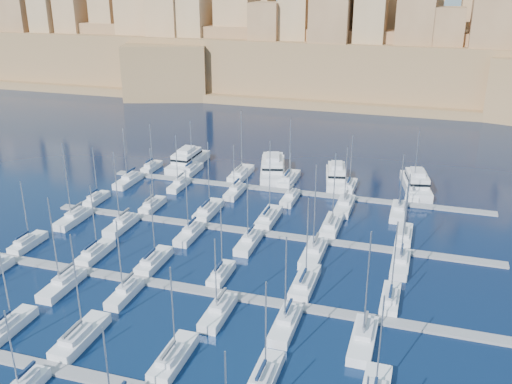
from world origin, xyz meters
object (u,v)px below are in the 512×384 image
(motor_yacht_a, at_px, (188,160))
(sailboat_4, at_px, (264,378))
(motor_yacht_c, at_px, (336,176))
(motor_yacht_d, at_px, (416,183))
(sailboat_2, at_px, (80,337))
(motor_yacht_b, at_px, (273,167))

(motor_yacht_a, bearing_deg, sailboat_4, -60.10)
(motor_yacht_c, bearing_deg, motor_yacht_d, 1.77)
(motor_yacht_d, bearing_deg, motor_yacht_a, 179.62)
(motor_yacht_a, height_order, motor_yacht_c, same)
(sailboat_4, height_order, motor_yacht_a, sailboat_4)
(motor_yacht_c, bearing_deg, sailboat_2, -107.30)
(motor_yacht_b, bearing_deg, sailboat_4, -75.08)
(sailboat_2, xyz_separation_m, sailboat_4, (24.92, -0.53, -0.03))
(motor_yacht_a, xyz_separation_m, motor_yacht_d, (54.19, -0.36, 0.00))
(sailboat_2, xyz_separation_m, motor_yacht_d, (38.82, 69.16, 0.96))
(sailboat_4, relative_size, motor_yacht_a, 0.81)
(motor_yacht_a, bearing_deg, motor_yacht_b, 2.34)
(motor_yacht_a, bearing_deg, sailboat_2, -77.54)
(sailboat_2, distance_m, motor_yacht_c, 71.88)
(sailboat_2, height_order, motor_yacht_b, sailboat_2)
(motor_yacht_a, height_order, motor_yacht_b, same)
(motor_yacht_b, bearing_deg, motor_yacht_c, -6.59)
(sailboat_4, bearing_deg, motor_yacht_a, 119.90)
(sailboat_2, distance_m, motor_yacht_a, 71.21)
(sailboat_4, height_order, motor_yacht_b, sailboat_4)
(sailboat_4, height_order, motor_yacht_d, sailboat_4)
(motor_yacht_c, distance_m, motor_yacht_d, 17.45)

